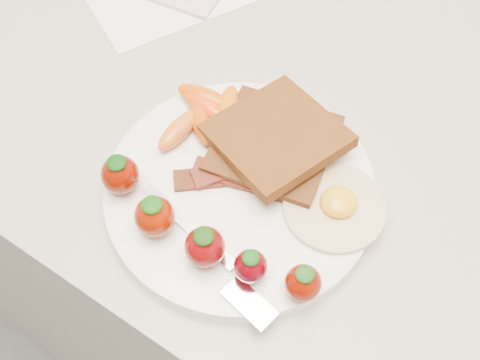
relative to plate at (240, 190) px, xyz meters
The scene contains 9 objects.
counter 0.48m from the plate, 80.14° to the left, with size 2.00×0.60×0.90m, color gray.
plate is the anchor object (origin of this frame).
toast_lower 0.06m from the plate, 85.67° to the left, with size 0.12×0.12×0.01m, color #46230F.
toast_upper 0.07m from the plate, 85.19° to the left, with size 0.11×0.11×0.01m, color #401F10.
fried_egg 0.10m from the plate, 17.93° to the left, with size 0.12×0.12×0.02m.
bacon_strips 0.02m from the plate, 159.58° to the left, with size 0.11×0.10×0.01m.
baby_carrots 0.09m from the plate, 148.00° to the left, with size 0.09×0.12×0.02m.
strawberries 0.08m from the plate, 93.01° to the right, with size 0.24×0.06×0.05m.
fork 0.09m from the plate, 71.81° to the right, with size 0.18×0.07×0.00m.
Camera 1 is at (0.15, 1.31, 1.42)m, focal length 45.00 mm.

